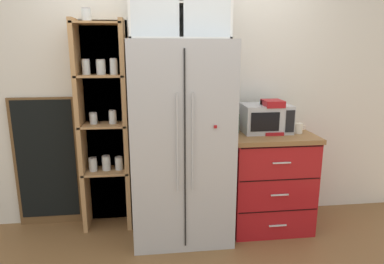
# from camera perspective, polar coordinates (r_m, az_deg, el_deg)

# --- Properties ---
(ground_plane) EXTENTS (10.60, 10.60, 0.00)m
(ground_plane) POSITION_cam_1_polar(r_m,az_deg,el_deg) (3.39, -1.75, -16.10)
(ground_plane) COLOR brown
(wall_back_cream) EXTENTS (4.91, 0.10, 2.55)m
(wall_back_cream) POSITION_cam_1_polar(r_m,az_deg,el_deg) (3.38, -2.54, 6.65)
(wall_back_cream) COLOR silver
(wall_back_cream) RESTS_ON ground
(refrigerator) EXTENTS (0.86, 0.73, 1.76)m
(refrigerator) POSITION_cam_1_polar(r_m,az_deg,el_deg) (3.05, -1.86, -1.66)
(refrigerator) COLOR #B7BABF
(refrigerator) RESTS_ON ground
(pantry_shelf_column) EXTENTS (0.49, 0.32, 2.03)m
(pantry_shelf_column) POSITION_cam_1_polar(r_m,az_deg,el_deg) (3.31, -14.37, 1.47)
(pantry_shelf_column) COLOR brown
(pantry_shelf_column) RESTS_ON ground
(counter_cabinet) EXTENTS (0.77, 0.64, 0.92)m
(counter_cabinet) POSITION_cam_1_polar(r_m,az_deg,el_deg) (3.41, 12.46, -7.69)
(counter_cabinet) COLOR #A8161C
(counter_cabinet) RESTS_ON ground
(microwave) EXTENTS (0.44, 0.33, 0.26)m
(microwave) POSITION_cam_1_polar(r_m,az_deg,el_deg) (3.28, 12.14, 2.24)
(microwave) COLOR #B7BABF
(microwave) RESTS_ON counter_cabinet
(coffee_maker) EXTENTS (0.17, 0.20, 0.31)m
(coffee_maker) POSITION_cam_1_polar(r_m,az_deg,el_deg) (3.25, 12.97, 2.55)
(coffee_maker) COLOR #A8161C
(coffee_maker) RESTS_ON counter_cabinet
(mug_cream) EXTENTS (0.12, 0.08, 0.09)m
(mug_cream) POSITION_cam_1_polar(r_m,az_deg,el_deg) (3.32, 17.22, 0.61)
(mug_cream) COLOR silver
(mug_cream) RESTS_ON counter_cabinet
(bottle_cobalt) EXTENTS (0.07, 0.07, 0.27)m
(bottle_cobalt) POSITION_cam_1_polar(r_m,az_deg,el_deg) (3.28, 12.73, 2.02)
(bottle_cobalt) COLOR navy
(bottle_cobalt) RESTS_ON counter_cabinet
(bottle_green) EXTENTS (0.06, 0.06, 0.25)m
(bottle_green) POSITION_cam_1_polar(r_m,az_deg,el_deg) (3.21, 7.36, 1.84)
(bottle_green) COLOR #285B33
(bottle_green) RESTS_ON counter_cabinet
(upper_cabinet) EXTENTS (0.82, 0.32, 0.56)m
(upper_cabinet) POSITION_cam_1_polar(r_m,az_deg,el_deg) (3.02, -2.12, 20.35)
(upper_cabinet) COLOR silver
(upper_cabinet) RESTS_ON refrigerator
(chalkboard_menu) EXTENTS (0.60, 0.04, 1.25)m
(chalkboard_menu) POSITION_cam_1_polar(r_m,az_deg,el_deg) (3.57, -22.92, -4.63)
(chalkboard_menu) COLOR brown
(chalkboard_menu) RESTS_ON ground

